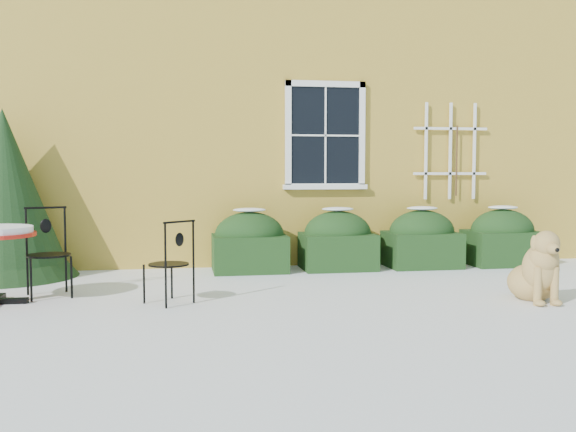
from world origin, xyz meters
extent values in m
plane|color=white|center=(0.00, 0.00, 0.00)|extent=(80.00, 80.00, 0.00)
cube|color=gold|center=(0.00, 7.00, 3.00)|extent=(12.00, 8.00, 6.00)
cube|color=black|center=(0.90, 2.96, 1.98)|extent=(1.05, 0.03, 1.45)
cube|color=white|center=(0.90, 2.95, 2.75)|extent=(1.23, 0.06, 0.09)
cube|color=white|center=(0.90, 2.95, 1.21)|extent=(1.23, 0.06, 0.09)
cube|color=white|center=(0.33, 2.95, 1.98)|extent=(0.09, 0.06, 1.63)
cube|color=white|center=(1.47, 2.95, 1.98)|extent=(0.09, 0.06, 1.63)
cube|color=white|center=(0.90, 2.94, 1.98)|extent=(0.02, 0.02, 1.45)
cube|color=white|center=(0.90, 2.94, 1.98)|extent=(1.05, 0.02, 0.02)
cube|color=white|center=(0.90, 2.95, 1.20)|extent=(1.29, 0.14, 0.07)
cube|color=white|center=(2.50, 2.94, 1.75)|extent=(0.04, 0.03, 1.50)
cube|color=white|center=(2.90, 2.94, 1.75)|extent=(0.04, 0.03, 1.50)
cube|color=white|center=(3.30, 2.94, 1.75)|extent=(0.04, 0.03, 1.50)
cube|color=white|center=(2.90, 2.94, 1.40)|extent=(1.20, 0.03, 0.04)
cube|color=white|center=(2.90, 2.94, 2.10)|extent=(1.20, 0.03, 0.04)
cylinder|color=#472D19|center=(3.00, 2.92, 1.60)|extent=(0.02, 0.02, 1.10)
cube|color=black|center=(-0.30, 2.55, 0.26)|extent=(1.05, 0.80, 0.52)
ellipsoid|color=black|center=(-0.30, 2.55, 0.52)|extent=(1.00, 0.72, 0.67)
ellipsoid|color=white|center=(-0.30, 2.55, 0.88)|extent=(0.47, 0.32, 0.06)
cube|color=black|center=(1.00, 2.55, 0.26)|extent=(1.05, 0.80, 0.52)
ellipsoid|color=black|center=(1.00, 2.55, 0.52)|extent=(1.00, 0.72, 0.67)
ellipsoid|color=white|center=(1.00, 2.55, 0.88)|extent=(0.47, 0.32, 0.06)
cube|color=black|center=(2.30, 2.55, 0.26)|extent=(1.05, 0.80, 0.52)
ellipsoid|color=black|center=(2.30, 2.55, 0.52)|extent=(1.00, 0.72, 0.67)
ellipsoid|color=white|center=(2.30, 2.55, 0.88)|extent=(0.47, 0.32, 0.06)
cube|color=black|center=(3.60, 2.55, 0.26)|extent=(1.05, 0.80, 0.52)
ellipsoid|color=black|center=(3.60, 2.55, 0.52)|extent=(1.00, 0.72, 0.67)
ellipsoid|color=white|center=(3.60, 2.55, 0.88)|extent=(0.47, 0.32, 0.06)
cone|color=black|center=(-3.60, 2.56, 0.54)|extent=(1.88, 1.88, 1.09)
cone|color=black|center=(-3.60, 2.56, 1.14)|extent=(1.68, 1.68, 2.28)
cylinder|color=black|center=(-1.38, 0.73, 0.21)|extent=(0.02, 0.02, 0.43)
cylinder|color=black|center=(-1.67, 0.49, 0.21)|extent=(0.02, 0.02, 0.43)
cylinder|color=black|center=(-1.14, 0.44, 0.21)|extent=(0.02, 0.02, 0.43)
cylinder|color=black|center=(-1.43, 0.20, 0.21)|extent=(0.02, 0.02, 0.43)
cylinder|color=black|center=(-1.41, 0.47, 0.43)|extent=(0.44, 0.44, 0.02)
cylinder|color=black|center=(-1.14, 0.44, 0.66)|extent=(0.02, 0.02, 0.47)
cylinder|color=black|center=(-1.43, 0.20, 0.66)|extent=(0.02, 0.02, 0.47)
cylinder|color=black|center=(-1.29, 0.32, 0.90)|extent=(0.34, 0.28, 0.02)
ellipsoid|color=black|center=(-1.29, 0.32, 0.71)|extent=(0.11, 0.09, 0.15)
cylinder|color=black|center=(-2.90, 0.79, 0.24)|extent=(0.03, 0.03, 0.48)
cylinder|color=black|center=(-2.50, 0.92, 0.24)|extent=(0.03, 0.03, 0.48)
cylinder|color=black|center=(-3.03, 1.20, 0.24)|extent=(0.03, 0.03, 0.48)
cylinder|color=black|center=(-2.62, 1.33, 0.24)|extent=(0.03, 0.03, 0.48)
cylinder|color=black|center=(-2.76, 1.06, 0.48)|extent=(0.49, 0.49, 0.02)
cylinder|color=black|center=(-3.03, 1.20, 0.75)|extent=(0.03, 0.03, 0.53)
cylinder|color=black|center=(-2.62, 1.33, 0.75)|extent=(0.03, 0.03, 0.53)
cylinder|color=black|center=(-2.83, 1.26, 1.01)|extent=(0.46, 0.16, 0.03)
ellipsoid|color=black|center=(-2.83, 1.26, 0.80)|extent=(0.13, 0.07, 0.17)
ellipsoid|color=tan|center=(2.60, 0.00, 0.19)|extent=(0.55, 0.60, 0.42)
ellipsoid|color=tan|center=(2.59, -0.19, 0.38)|extent=(0.42, 0.38, 0.52)
sphere|color=tan|center=(2.59, -0.25, 0.49)|extent=(0.32, 0.32, 0.32)
cylinder|color=tan|center=(2.49, -0.32, 0.21)|extent=(0.09, 0.09, 0.42)
cylinder|color=tan|center=(2.68, -0.33, 0.21)|extent=(0.09, 0.09, 0.42)
ellipsoid|color=tan|center=(2.48, -0.37, 0.04)|extent=(0.11, 0.15, 0.07)
ellipsoid|color=tan|center=(2.67, -0.38, 0.04)|extent=(0.11, 0.15, 0.07)
cylinder|color=tan|center=(2.59, -0.26, 0.55)|extent=(0.21, 0.25, 0.23)
sphere|color=tan|center=(2.58, -0.31, 0.67)|extent=(0.28, 0.28, 0.28)
ellipsoid|color=tan|center=(2.57, -0.43, 0.63)|extent=(0.14, 0.22, 0.12)
sphere|color=black|center=(2.57, -0.52, 0.62)|extent=(0.05, 0.05, 0.05)
ellipsoid|color=tan|center=(2.47, -0.26, 0.67)|extent=(0.07, 0.10, 0.17)
ellipsoid|color=tan|center=(2.70, -0.28, 0.67)|extent=(0.07, 0.10, 0.17)
cylinder|color=tan|center=(2.79, 0.20, 0.06)|extent=(0.22, 0.33, 0.08)
camera|label=1|loc=(-1.27, -6.56, 1.44)|focal=40.00mm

